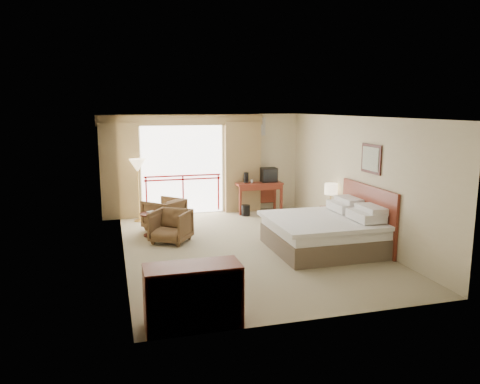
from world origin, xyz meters
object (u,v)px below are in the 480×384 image
object	(u,v)px
bed	(325,232)
armchair_far	(165,229)
floor_lamp	(137,168)
table_lamp	(331,189)
tv	(269,175)
dresser	(193,296)
side_table	(151,220)
nightstand	(331,219)
armchair_near	(171,242)
desk	(258,188)
wastebasket	(246,210)

from	to	relation	value
bed	armchair_far	size ratio (longest dim) A/B	2.59
floor_lamp	table_lamp	bearing A→B (deg)	-25.68
tv	dresser	xyz separation A→B (m)	(-3.24, -6.33, -0.60)
armchair_far	floor_lamp	world-z (taller)	floor_lamp
side_table	floor_lamp	distance (m)	1.81
nightstand	dresser	distance (m)	5.66
armchair_near	desk	bearing A→B (deg)	73.49
wastebasket	armchair_near	bearing A→B (deg)	-139.05
bed	nightstand	xyz separation A→B (m)	(0.81, 1.36, -0.10)
dresser	armchair_far	bearing A→B (deg)	88.30
desk	tv	distance (m)	0.49
wastebasket	floor_lamp	xyz separation A→B (m)	(-2.80, 0.15, 1.23)
bed	desk	bearing A→B (deg)	93.91
nightstand	side_table	bearing A→B (deg)	170.27
desk	floor_lamp	size ratio (longest dim) A/B	0.80
floor_lamp	dresser	distance (m)	6.21
desk	floor_lamp	world-z (taller)	floor_lamp
side_table	floor_lamp	size ratio (longest dim) A/B	0.33
tv	floor_lamp	size ratio (longest dim) A/B	0.27
bed	desk	size ratio (longest dim) A/B	1.66
nightstand	armchair_near	distance (m)	3.80
nightstand	bed	bearing A→B (deg)	-121.68
desk	tv	world-z (taller)	tv
bed	floor_lamp	world-z (taller)	floor_lamp
bed	nightstand	bearing A→B (deg)	59.21
side_table	floor_lamp	bearing A→B (deg)	96.32
desk	armchair_near	bearing A→B (deg)	-138.15
desk	armchair_far	size ratio (longest dim) A/B	1.56
tv	dresser	distance (m)	7.14
desk	wastebasket	xyz separation A→B (m)	(-0.46, -0.41, -0.51)
nightstand	desk	size ratio (longest dim) A/B	0.43
table_lamp	floor_lamp	size ratio (longest dim) A/B	0.34
wastebasket	armchair_far	size ratio (longest dim) A/B	0.35
armchair_near	bed	bearing A→B (deg)	7.45
bed	armchair_near	size ratio (longest dim) A/B	2.73
bed	nightstand	distance (m)	1.59
nightstand	armchair_far	size ratio (longest dim) A/B	0.68
desk	bed	bearing A→B (deg)	-85.31
nightstand	floor_lamp	distance (m)	4.95
desk	wastebasket	world-z (taller)	desk
bed	tv	bearing A→B (deg)	89.33
armchair_far	side_table	world-z (taller)	side_table
table_lamp	desk	xyz separation A→B (m)	(-1.07, 2.35, -0.33)
armchair_far	tv	bearing A→B (deg)	157.69
nightstand	floor_lamp	xyz separation A→B (m)	(-4.33, 2.13, 1.10)
side_table	dresser	size ratio (longest dim) A/B	0.41
wastebasket	floor_lamp	distance (m)	3.06
wastebasket	dresser	world-z (taller)	dresser
armchair_near	armchair_far	bearing A→B (deg)	123.25
nightstand	tv	distance (m)	2.57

